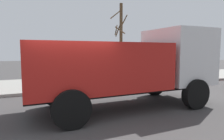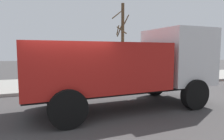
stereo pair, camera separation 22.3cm
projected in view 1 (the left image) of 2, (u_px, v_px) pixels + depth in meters
ground_plane at (70, 119)px, 6.24m from camera, size 80.00×80.00×0.00m
sidewalk_curb at (50, 84)px, 12.21m from camera, size 36.00×5.00×0.15m
fire_hydrant at (54, 77)px, 11.32m from camera, size 0.27×0.62×0.93m
loose_tire at (52, 77)px, 10.79m from camera, size 1.15×0.69×1.10m
dump_truck_red at (129, 65)px, 7.47m from camera, size 7.09×3.02×3.00m
bare_tree at (121, 39)px, 14.65m from camera, size 1.20×1.31×5.40m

